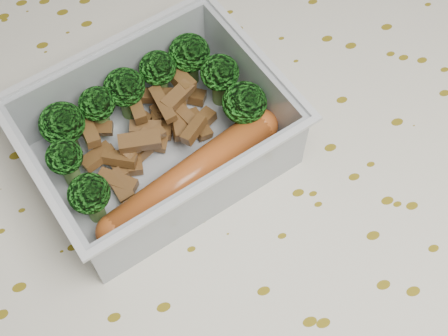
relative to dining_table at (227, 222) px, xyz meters
name	(u,v)px	position (x,y,z in m)	size (l,w,h in m)	color
dining_table	(227,222)	(0.00, 0.00, 0.00)	(1.40, 0.90, 0.75)	brown
tablecloth	(227,196)	(0.00, 0.00, 0.05)	(1.46, 0.96, 0.19)	silver
lunch_container	(158,141)	(-0.04, 0.03, 0.11)	(0.21, 0.18, 0.06)	silver
broccoli_florets	(146,105)	(-0.04, 0.05, 0.12)	(0.16, 0.12, 0.05)	#608C3F
meat_pile	(152,128)	(-0.04, 0.05, 0.11)	(0.11, 0.09, 0.03)	brown
sausage	(191,176)	(-0.03, 0.00, 0.11)	(0.15, 0.07, 0.03)	#B1511F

